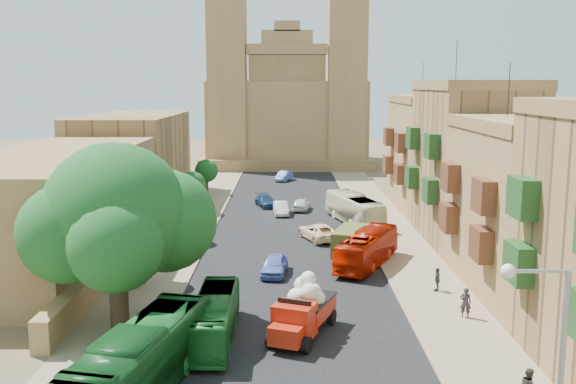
{
  "coord_description": "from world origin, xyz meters",
  "views": [
    {
      "loc": [
        -0.17,
        -30.29,
        13.45
      ],
      "look_at": [
        0.0,
        26.0,
        4.0
      ],
      "focal_mm": 40.0,
      "sensor_mm": 36.0,
      "label": 1
    }
  ],
  "objects_px": {
    "bus_green_north": "(214,318)",
    "car_white_a": "(281,208)",
    "street_tree_c": "(192,186)",
    "pedestrian_c": "(437,279)",
    "street_tree_a": "(141,237)",
    "bus_red_east": "(367,249)",
    "bus_cream_east": "(354,209)",
    "streetlamp": "(546,360)",
    "bus_green_south": "(141,361)",
    "car_dkblue": "(266,201)",
    "ficus_tree": "(117,220)",
    "red_truck": "(303,309)",
    "church": "(287,108)",
    "street_tree_d": "(206,171)",
    "pedestrian_a": "(465,303)",
    "olive_pickup": "(351,241)",
    "street_tree_b": "(172,202)",
    "car_cream": "(318,232)",
    "car_blue_b": "(284,176)",
    "car_blue_a": "(275,265)"
  },
  "relations": [
    {
      "from": "bus_green_north",
      "to": "car_blue_a",
      "type": "distance_m",
      "value": 12.25
    },
    {
      "from": "street_tree_d",
      "to": "street_tree_c",
      "type": "bearing_deg",
      "value": -90.0
    },
    {
      "from": "olive_pickup",
      "to": "car_dkblue",
      "type": "height_order",
      "value": "olive_pickup"
    },
    {
      "from": "streetlamp",
      "to": "pedestrian_a",
      "type": "distance_m",
      "value": 18.16
    },
    {
      "from": "streetlamp",
      "to": "bus_cream_east",
      "type": "bearing_deg",
      "value": 91.62
    },
    {
      "from": "street_tree_a",
      "to": "bus_red_east",
      "type": "bearing_deg",
      "value": 15.26
    },
    {
      "from": "ficus_tree",
      "to": "pedestrian_c",
      "type": "height_order",
      "value": "ficus_tree"
    },
    {
      "from": "car_white_a",
      "to": "car_blue_b",
      "type": "relative_size",
      "value": 0.98
    },
    {
      "from": "car_blue_b",
      "to": "pedestrian_a",
      "type": "relative_size",
      "value": 2.3
    },
    {
      "from": "car_white_a",
      "to": "bus_green_south",
      "type": "bearing_deg",
      "value": -103.38
    },
    {
      "from": "bus_green_north",
      "to": "streetlamp",
      "type": "bearing_deg",
      "value": -50.28
    },
    {
      "from": "street_tree_a",
      "to": "bus_green_south",
      "type": "distance_m",
      "value": 16.42
    },
    {
      "from": "ficus_tree",
      "to": "bus_green_north",
      "type": "height_order",
      "value": "ficus_tree"
    },
    {
      "from": "church",
      "to": "street_tree_d",
      "type": "bearing_deg",
      "value": -108.09
    },
    {
      "from": "bus_green_south",
      "to": "pedestrian_a",
      "type": "distance_m",
      "value": 19.27
    },
    {
      "from": "car_blue_b",
      "to": "red_truck",
      "type": "bearing_deg",
      "value": -70.07
    },
    {
      "from": "pedestrian_a",
      "to": "car_blue_b",
      "type": "bearing_deg",
      "value": -59.6
    },
    {
      "from": "ficus_tree",
      "to": "bus_cream_east",
      "type": "bearing_deg",
      "value": 59.74
    },
    {
      "from": "red_truck",
      "to": "bus_red_east",
      "type": "distance_m",
      "value": 14.56
    },
    {
      "from": "street_tree_a",
      "to": "bus_cream_east",
      "type": "height_order",
      "value": "street_tree_a"
    },
    {
      "from": "bus_green_south",
      "to": "car_dkblue",
      "type": "distance_m",
      "value": 44.21
    },
    {
      "from": "street_tree_b",
      "to": "bus_red_east",
      "type": "xyz_separation_m",
      "value": [
        15.93,
        -7.66,
        -2.13
      ]
    },
    {
      "from": "bus_green_north",
      "to": "car_dkblue",
      "type": "xyz_separation_m",
      "value": [
        1.55,
        37.89,
        -0.59
      ]
    },
    {
      "from": "bus_cream_east",
      "to": "car_dkblue",
      "type": "relative_size",
      "value": 2.35
    },
    {
      "from": "red_truck",
      "to": "olive_pickup",
      "type": "relative_size",
      "value": 1.14
    },
    {
      "from": "street_tree_b",
      "to": "street_tree_d",
      "type": "bearing_deg",
      "value": 90.0
    },
    {
      "from": "street_tree_a",
      "to": "bus_green_north",
      "type": "relative_size",
      "value": 0.55
    },
    {
      "from": "street_tree_c",
      "to": "pedestrian_c",
      "type": "distance_m",
      "value": 32.5
    },
    {
      "from": "bus_cream_east",
      "to": "pedestrian_c",
      "type": "distance_m",
      "value": 21.23
    },
    {
      "from": "street_tree_b",
      "to": "bus_red_east",
      "type": "relative_size",
      "value": 0.55
    },
    {
      "from": "ficus_tree",
      "to": "street_tree_b",
      "type": "bearing_deg",
      "value": 91.7
    },
    {
      "from": "olive_pickup",
      "to": "street_tree_b",
      "type": "bearing_deg",
      "value": 165.11
    },
    {
      "from": "street_tree_d",
      "to": "pedestrian_c",
      "type": "distance_m",
      "value": 42.62
    },
    {
      "from": "street_tree_c",
      "to": "pedestrian_a",
      "type": "distance_m",
      "value": 36.73
    },
    {
      "from": "street_tree_a",
      "to": "car_blue_a",
      "type": "xyz_separation_m",
      "value": [
        9.0,
        2.04,
        -2.52
      ]
    },
    {
      "from": "streetlamp",
      "to": "bus_green_south",
      "type": "relative_size",
      "value": 0.73
    },
    {
      "from": "street_tree_d",
      "to": "church",
      "type": "bearing_deg",
      "value": 71.91
    },
    {
      "from": "bus_green_north",
      "to": "street_tree_b",
      "type": "bearing_deg",
      "value": 105.49
    },
    {
      "from": "bus_cream_east",
      "to": "pedestrian_a",
      "type": "distance_m",
      "value": 26.1
    },
    {
      "from": "bus_green_north",
      "to": "car_white_a",
      "type": "height_order",
      "value": "bus_green_north"
    },
    {
      "from": "red_truck",
      "to": "car_cream",
      "type": "height_order",
      "value": "red_truck"
    },
    {
      "from": "church",
      "to": "bus_green_south",
      "type": "xyz_separation_m",
      "value": [
        -6.5,
        -82.57,
        -7.96
      ]
    },
    {
      "from": "pedestrian_a",
      "to": "church",
      "type": "bearing_deg",
      "value": -62.9
    },
    {
      "from": "street_tree_a",
      "to": "streetlamp",
      "type": "xyz_separation_m",
      "value": [
        17.72,
        -24.0,
        1.97
      ]
    },
    {
      "from": "street_tree_b",
      "to": "car_white_a",
      "type": "xyz_separation_m",
      "value": [
        9.29,
        11.53,
        -2.76
      ]
    },
    {
      "from": "street_tree_c",
      "to": "car_cream",
      "type": "xyz_separation_m",
      "value": [
        12.67,
        -11.5,
        -2.29
      ]
    },
    {
      "from": "street_tree_a",
      "to": "street_tree_c",
      "type": "xyz_separation_m",
      "value": [
        0.0,
        24.0,
        -0.23
      ]
    },
    {
      "from": "car_blue_a",
      "to": "bus_cream_east",
      "type": "bearing_deg",
      "value": 72.94
    },
    {
      "from": "red_truck",
      "to": "car_dkblue",
      "type": "relative_size",
      "value": 1.39
    },
    {
      "from": "ficus_tree",
      "to": "red_truck",
      "type": "xyz_separation_m",
      "value": [
        10.13,
        -1.26,
        -4.69
      ]
    }
  ]
}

